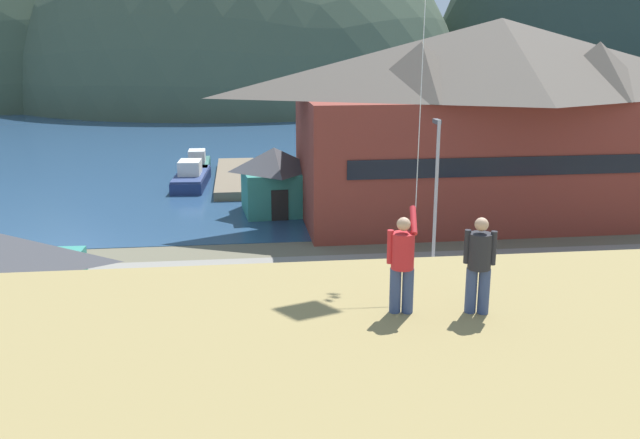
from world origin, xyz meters
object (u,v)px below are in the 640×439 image
object	(u,v)px
parked_car_mid_row_far	(616,342)
moored_boat_wharfside	(191,177)
harbor_lodge	(497,115)
parked_car_corner_spot	(275,352)
parked_car_lone_by_shed	(605,278)
parked_car_back_row_left	(235,292)
person_companion	(479,262)
moored_boat_outer_mooring	(282,179)
parked_car_front_row_red	(123,362)
storage_shed_waterside	(275,179)
person_kite_flyer	(402,261)
moored_boat_inner_slip	(198,166)
parking_light_pole	(436,191)
wharf_dock	(236,177)
parked_car_front_row_silver	(467,355)
parked_car_mid_row_center	(504,283)
parked_car_back_row_right	(342,306)

from	to	relation	value
parked_car_mid_row_far	moored_boat_wharfside	bearing A→B (deg)	116.99
harbor_lodge	parked_car_corner_spot	world-z (taller)	harbor_lodge
parked_car_lone_by_shed	parked_car_back_row_left	xyz separation A→B (m)	(-16.57, 0.13, 0.00)
parked_car_back_row_left	person_companion	distance (m)	18.39
moored_boat_outer_mooring	parked_car_front_row_red	distance (m)	32.09
storage_shed_waterside	parked_car_lone_by_shed	xyz separation A→B (m)	(13.93, -17.70, -1.25)
storage_shed_waterside	person_kite_flyer	bearing A→B (deg)	-89.12
person_kite_flyer	parked_car_back_row_left	bearing A→B (deg)	100.94
moored_boat_inner_slip	parking_light_pole	world-z (taller)	parking_light_pole
wharf_dock	parked_car_front_row_red	xyz separation A→B (m)	(-3.68, -34.44, 0.71)
parked_car_front_row_red	parked_car_back_row_left	bearing A→B (deg)	58.61
parked_car_front_row_silver	person_kite_flyer	distance (m)	12.50
parked_car_front_row_silver	parked_car_front_row_red	bearing A→B (deg)	175.71
parked_car_mid_row_center	parked_car_back_row_right	distance (m)	7.70
wharf_dock	parked_car_front_row_red	distance (m)	34.64
parked_car_lone_by_shed	parked_car_back_row_left	distance (m)	16.57
parked_car_mid_row_center	parked_car_back_row_right	bearing A→B (deg)	-166.36
parked_car_front_row_red	harbor_lodge	bearing A→B (deg)	45.50
moored_boat_wharfside	parked_car_back_row_right	xyz separation A→B (m)	(7.83, -28.98, 0.34)
moored_boat_wharfside	parked_car_back_row_left	size ratio (longest dim) A/B	1.77
moored_boat_outer_mooring	person_kite_flyer	bearing A→B (deg)	-90.57
harbor_lodge	parked_car_back_row_left	bearing A→B (deg)	-138.62
wharf_dock	parking_light_pole	bearing A→B (deg)	-69.47
moored_boat_outer_mooring	parked_car_lone_by_shed	size ratio (longest dim) A/B	1.79
parked_car_lone_by_shed	parked_car_front_row_red	xyz separation A→B (m)	(-20.25, -5.91, 0.00)
parked_car_back_row_left	person_kite_flyer	world-z (taller)	person_kite_flyer
parked_car_mid_row_far	moored_boat_outer_mooring	bearing A→B (deg)	107.34
parked_car_front_row_red	parked_car_mid_row_far	size ratio (longest dim) A/B	1.00
parked_car_mid_row_far	parking_light_pole	bearing A→B (deg)	112.63
parked_car_back_row_right	parked_car_front_row_red	bearing A→B (deg)	-153.48
parked_car_lone_by_shed	parked_car_mid_row_center	distance (m)	4.81
wharf_dock	parked_car_mid_row_far	size ratio (longest dim) A/B	3.35
moored_boat_wharfside	parked_car_front_row_silver	distance (m)	35.70
wharf_dock	parked_car_back_row_left	distance (m)	28.41
moored_boat_outer_mooring	parked_car_front_row_red	xyz separation A→B (m)	(-7.26, -31.26, 0.34)
moored_boat_wharfside	storage_shed_waterside	bearing A→B (deg)	-56.49
moored_boat_outer_mooring	parked_car_mid_row_center	xyz separation A→B (m)	(8.19, -25.47, 0.34)
moored_boat_outer_mooring	person_kite_flyer	world-z (taller)	person_kite_flyer
parked_car_corner_spot	parked_car_back_row_right	distance (m)	4.80
parked_car_lone_by_shed	parked_car_corner_spot	bearing A→B (deg)	-159.21
parked_car_lone_by_shed	parked_car_mid_row_center	bearing A→B (deg)	-178.55
parked_car_lone_by_shed	person_companion	world-z (taller)	person_companion
wharf_dock	moored_boat_wharfside	size ratio (longest dim) A/B	1.92
parked_car_lone_by_shed	person_companion	bearing A→B (deg)	-126.37
moored_boat_inner_slip	parked_car_corner_spot	world-z (taller)	moored_boat_inner_slip
moored_boat_wharfside	parked_car_back_row_left	world-z (taller)	moored_boat_wharfside
wharf_dock	moored_boat_wharfside	xyz separation A→B (m)	(-3.55, -1.48, 0.37)
moored_boat_inner_slip	parked_car_lone_by_shed	xyz separation A→B (m)	(19.88, -32.19, 0.34)
parked_car_corner_spot	parked_car_back_row_right	bearing A→B (deg)	52.89
parked_car_corner_spot	parked_car_back_row_right	world-z (taller)	same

